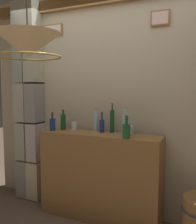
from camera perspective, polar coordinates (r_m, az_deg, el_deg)
name	(u,v)px	position (r m, az deg, el deg)	size (l,w,h in m)	color
panelled_rear_partition	(108,96)	(3.03, 2.39, 3.69)	(3.39, 0.15, 2.69)	#BCAD8E
stone_pillar	(31,103)	(3.50, -15.19, 1.90)	(0.37, 0.28, 2.62)	gray
bar_shelf_unit	(100,176)	(2.97, 0.41, -14.48)	(1.41, 0.36, 1.00)	olive
liquor_bottle_gin	(126,124)	(2.73, 6.36, -2.82)	(0.08, 0.08, 0.31)	#A3C5CF
liquor_bottle_brandy	(52,124)	(3.06, -10.39, -2.69)	(0.07, 0.07, 0.23)	navy
liquor_bottle_bourbon	(63,121)	(3.10, -7.98, -2.13)	(0.06, 0.06, 0.26)	#174B25
liquor_bottle_vermouth	(102,126)	(2.89, 0.89, -3.12)	(0.06, 0.06, 0.24)	navy
liquor_bottle_whiskey	(126,130)	(2.58, 6.51, -4.16)	(0.08, 0.08, 0.25)	#185725
liquor_bottle_port	(96,122)	(2.99, -0.51, -2.23)	(0.06, 0.06, 0.27)	silver
liquor_bottle_sherry	(112,121)	(2.89, 3.26, -2.04)	(0.05, 0.05, 0.34)	#194A25
glass_tumbler_rocks	(74,126)	(3.09, -5.54, -3.17)	(0.07, 0.07, 0.10)	silver
glass_tumbler_highball	(130,130)	(2.83, 7.39, -4.01)	(0.08, 0.08, 0.10)	silver
pendant_lamp	(28,46)	(2.35, -15.81, 14.37)	(0.59, 0.59, 0.66)	beige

